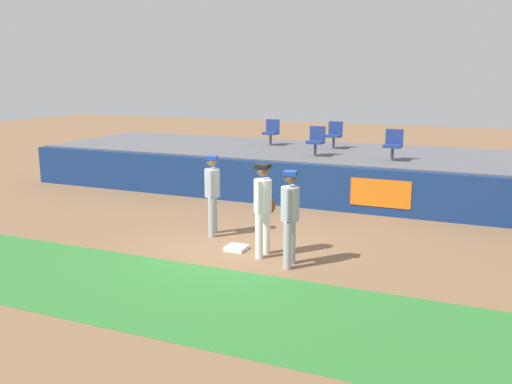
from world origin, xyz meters
The scene contains 12 objects.
ground_plane centered at (0.00, 0.00, 0.00)m, with size 60.00×60.00×0.00m, color brown.
grass_foreground_strip centered at (0.00, -2.54, 0.00)m, with size 18.00×2.80×0.01m, color #2D722D.
first_base centered at (-0.03, -0.05, 0.04)m, with size 0.40×0.40×0.08m, color white.
player_fielder_home centered at (0.60, -0.17, 1.05)m, with size 0.36×0.56×1.81m.
player_runner_visitor centered at (-0.97, 0.72, 1.02)m, with size 0.42×0.47×1.76m.
player_coach_visitor centered at (1.27, -0.53, 1.03)m, with size 0.37×0.50×1.78m.
field_wall centered at (0.01, 3.97, 0.58)m, with size 18.00×0.26×1.16m.
bleacher_platform centered at (0.00, 6.54, 0.59)m, with size 18.00×4.80×1.18m, color #59595E.
seat_back_center centered at (-0.04, 7.21, 1.66)m, with size 0.45×0.44×0.84m.
seat_front_right centered at (2.09, 5.41, 1.66)m, with size 0.47×0.44×0.84m.
seat_back_left centered at (-2.18, 7.21, 1.66)m, with size 0.46×0.44×0.84m.
seat_front_center centered at (-0.09, 5.41, 1.66)m, with size 0.45×0.44×0.84m.
Camera 1 is at (4.52, -9.61, 3.46)m, focal length 38.49 mm.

